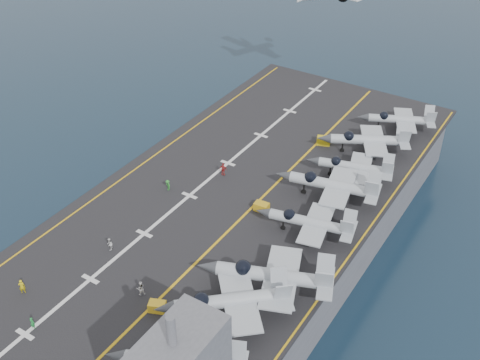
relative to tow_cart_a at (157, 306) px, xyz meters
The scene contains 23 objects.
ground 22.77m from the tow_cart_a, 101.25° to the left, with size 500.00×500.00×0.00m, color #142135.
hull 20.82m from the tow_cart_a, 101.25° to the left, with size 36.00×90.00×10.00m, color #56595E.
flight_deck 19.97m from the tow_cart_a, 101.25° to the left, with size 38.00×92.00×0.40m, color black.
foul_line 19.60m from the tow_cart_a, 92.61° to the left, with size 0.35×90.00×0.02m, color gold.
landing_centerline 21.93m from the tow_cart_a, 116.82° to the left, with size 0.50×90.00×0.02m, color silver.
deck_edge_port 28.63m from the tow_cart_a, 136.88° to the left, with size 0.25×90.00×0.02m, color gold.
deck_edge_stbd 24.42m from the tow_cart_a, 53.26° to the left, with size 0.25×90.00×0.02m, color gold.
fighter_jet_2 8.70m from the tow_cart_a, 26.38° to the left, with size 17.93×17.53×5.23m, color #9BA4AC, non-canonical shape.
fighter_jet_3 13.60m from the tow_cart_a, 44.45° to the left, with size 18.64×15.61×5.52m, color #949AA3, non-canonical shape.
fighter_jet_4 22.65m from the tow_cart_a, 67.62° to the left, with size 14.74×11.37×4.58m, color gray, non-canonical shape.
fighter_jet_5 30.69m from the tow_cart_a, 75.59° to the left, with size 16.56×12.76×5.15m, color #929BA2, non-canonical shape.
fighter_jet_6 37.00m from the tow_cart_a, 77.24° to the left, with size 14.61×11.70×4.43m, color gray, non-canonical shape.
fighter_jet_7 44.58m from the tow_cart_a, 80.90° to the left, with size 17.08×15.17×4.95m, color gray, non-canonical shape.
fighter_jet_8 54.17m from the tow_cart_a, 80.59° to the left, with size 15.07×13.03×4.40m, color gray, non-canonical shape.
tow_cart_a is the anchor object (origin of this frame).
tow_cart_b 22.12m from the tow_cart_a, 88.65° to the left, with size 2.07×1.43×1.19m, color gold, non-canonical shape.
tow_cart_c 42.59m from the tow_cart_a, 89.94° to the left, with size 2.46×2.03×1.27m, color gold, non-canonical shape.
crew_1 16.18m from the tow_cart_a, 157.42° to the right, with size 1.39×1.41×1.98m, color #D8C010.
crew_2 12.54m from the tow_cart_a, 157.09° to the left, with size 1.10×1.25×1.75m, color silver.
crew_3 23.32m from the tow_cart_a, 124.99° to the left, with size 1.17×1.01×1.63m, color #298C2C.
crew_4 27.89m from the tow_cart_a, 108.16° to the left, with size 1.39×1.07×2.06m, color #AB2727.
crew_6 13.50m from the tow_cart_a, 136.55° to the right, with size 1.06×0.81×1.59m, color #1B8534.
crew_7 3.28m from the tow_cart_a, 163.78° to the left, with size 1.36×1.39×1.95m, color silver.
Camera 1 is at (37.03, -54.55, 61.11)m, focal length 45.00 mm.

